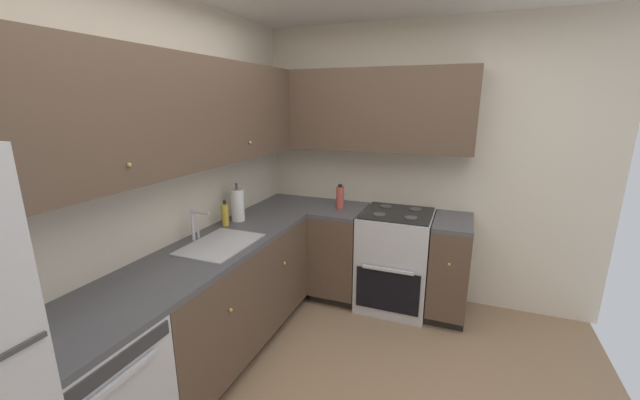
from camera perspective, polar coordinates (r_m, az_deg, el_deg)
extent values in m
cube|color=beige|center=(2.62, -26.28, 0.21)|extent=(3.79, 0.05, 2.55)
cube|color=beige|center=(3.63, 15.22, 4.91)|extent=(0.05, 3.12, 2.55)
cube|color=#333333|center=(1.91, -28.07, -20.81)|extent=(0.55, 0.01, 0.07)
cube|color=silver|center=(1.94, -27.51, -22.65)|extent=(0.36, 0.02, 0.02)
cube|color=brown|center=(2.97, -14.20, -13.65)|extent=(1.68, 0.60, 0.77)
cube|color=black|center=(3.21, -14.16, -20.28)|extent=(1.68, 0.54, 0.09)
sphere|color=tan|center=(2.48, -13.38, -15.90)|extent=(0.02, 0.02, 0.02)
sphere|color=tan|center=(3.04, -5.42, -9.55)|extent=(0.02, 0.02, 0.02)
cube|color=#4C4C51|center=(2.81, -14.74, -6.46)|extent=(2.89, 0.60, 0.03)
cube|color=brown|center=(3.68, 2.96, -7.49)|extent=(0.60, 0.44, 0.77)
cube|color=black|center=(3.89, 3.01, -13.17)|extent=(0.54, 0.44, 0.09)
cube|color=brown|center=(3.53, 19.04, -9.36)|extent=(0.60, 0.32, 0.77)
cube|color=black|center=(3.74, 18.50, -15.18)|extent=(0.54, 0.32, 0.09)
sphere|color=tan|center=(3.18, 18.97, -9.20)|extent=(0.02, 0.02, 0.02)
cube|color=#4C4C51|center=(3.55, 3.04, -1.50)|extent=(0.60, 0.44, 0.03)
cube|color=#4C4C51|center=(3.39, 19.60, -3.16)|extent=(0.60, 0.32, 0.03)
cube|color=silver|center=(3.59, 11.32, -8.82)|extent=(0.64, 0.62, 0.89)
cube|color=black|center=(3.37, 10.15, -13.43)|extent=(0.02, 0.55, 0.37)
cube|color=silver|center=(3.26, 10.24, -10.40)|extent=(0.02, 0.43, 0.02)
cube|color=black|center=(3.44, 11.69, -1.92)|extent=(0.59, 0.60, 0.01)
cube|color=silver|center=(3.71, 12.56, 0.37)|extent=(0.03, 0.60, 0.15)
cylinder|color=#4C4C4C|center=(3.29, 13.62, -2.64)|extent=(0.11, 0.11, 0.01)
cylinder|color=#4C4C4C|center=(3.33, 8.97, -2.17)|extent=(0.11, 0.11, 0.01)
cylinder|color=#4C4C4C|center=(3.55, 14.26, -1.36)|extent=(0.11, 0.11, 0.01)
cylinder|color=#4C4C4C|center=(3.59, 9.95, -0.95)|extent=(0.11, 0.11, 0.01)
cube|color=brown|center=(2.59, -20.76, 12.10)|extent=(2.57, 0.32, 0.71)
sphere|color=tan|center=(2.09, -26.94, 4.77)|extent=(0.02, 0.02, 0.02)
sphere|color=tan|center=(2.96, -10.53, 8.58)|extent=(0.02, 0.02, 0.02)
cube|color=brown|center=(3.50, 6.43, 13.38)|extent=(0.32, 1.94, 0.71)
cube|color=#B7B7BC|center=(2.75, -14.83, -6.45)|extent=(0.57, 0.40, 0.01)
cube|color=gray|center=(2.76, -14.77, -7.40)|extent=(0.52, 0.36, 0.09)
cube|color=#99999E|center=(2.76, -14.79, -7.14)|extent=(0.02, 0.35, 0.06)
cylinder|color=silver|center=(2.85, -18.74, -3.66)|extent=(0.02, 0.02, 0.23)
cylinder|color=silver|center=(2.77, -17.72, -1.84)|extent=(0.02, 0.15, 0.02)
cylinder|color=silver|center=(2.91, -17.98, -4.94)|extent=(0.02, 0.02, 0.06)
cylinder|color=gold|center=(3.12, -14.17, -2.21)|extent=(0.05, 0.05, 0.18)
cylinder|color=#262626|center=(3.09, -14.29, -0.36)|extent=(0.02, 0.02, 0.03)
cylinder|color=white|center=(3.21, -12.38, -0.76)|extent=(0.11, 0.11, 0.27)
cylinder|color=#3F3F3F|center=(3.21, -12.40, -0.42)|extent=(0.02, 0.02, 0.33)
cylinder|color=#BF4C3F|center=(3.52, 3.07, 0.37)|extent=(0.07, 0.07, 0.20)
cylinder|color=black|center=(3.49, 3.09, 2.18)|extent=(0.04, 0.04, 0.02)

